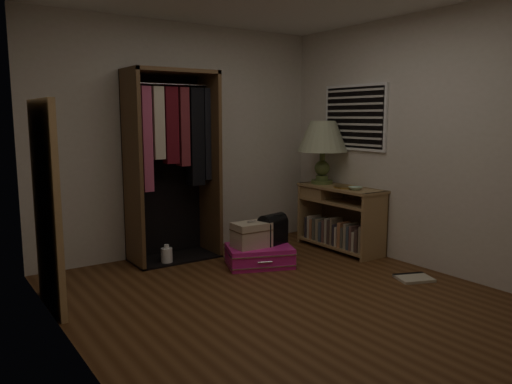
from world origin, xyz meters
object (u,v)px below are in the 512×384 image
at_px(console_bookshelf, 338,216).
at_px(black_bag, 273,228).
at_px(table_lamp, 323,138).
at_px(white_jug, 167,256).
at_px(floor_mirror, 47,206).
at_px(pink_suitcase, 259,256).
at_px(open_wardrobe, 174,150).
at_px(train_case, 251,235).

relative_size(console_bookshelf, black_bag, 3.35).
relative_size(table_lamp, white_jug, 3.68).
xyz_separation_m(console_bookshelf, table_lamp, (0.00, 0.30, 0.91)).
distance_m(floor_mirror, pink_suitcase, 2.21).
height_order(open_wardrobe, white_jug, open_wardrobe).
bearing_deg(black_bag, pink_suitcase, 171.06).
bearing_deg(black_bag, white_jug, 135.73).
distance_m(open_wardrobe, white_jug, 1.15).
bearing_deg(floor_mirror, open_wardrobe, 27.48).
bearing_deg(pink_suitcase, train_case, -174.56).
height_order(floor_mirror, pink_suitcase, floor_mirror).
bearing_deg(train_case, black_bag, -0.14).
distance_m(console_bookshelf, white_jug, 2.05).
bearing_deg(pink_suitcase, black_bag, 25.65).
bearing_deg(console_bookshelf, open_wardrobe, 157.40).
distance_m(open_wardrobe, floor_mirror, 1.71).
relative_size(pink_suitcase, train_case, 2.08).
xyz_separation_m(train_case, table_lamp, (1.25, 0.31, 0.97)).
xyz_separation_m(floor_mirror, white_jug, (1.29, 0.60, -0.76)).
distance_m(open_wardrobe, black_bag, 1.37).
distance_m(pink_suitcase, black_bag, 0.33).
bearing_deg(open_wardrobe, pink_suitcase, -52.06).
xyz_separation_m(floor_mirror, train_case, (2.00, 0.03, -0.51)).
bearing_deg(open_wardrobe, black_bag, -44.02).
bearing_deg(black_bag, floor_mirror, 167.15).
relative_size(floor_mirror, table_lamp, 2.16).
bearing_deg(console_bookshelf, white_jug, 163.93).
height_order(pink_suitcase, train_case, train_case).
distance_m(console_bookshelf, black_bag, 0.98).
distance_m(floor_mirror, table_lamp, 3.29).
relative_size(open_wardrobe, table_lamp, 2.61).
distance_m(floor_mirror, train_case, 2.06).
bearing_deg(black_bag, train_case, 164.53).
height_order(table_lamp, white_jug, table_lamp).
bearing_deg(console_bookshelf, table_lamp, 89.18).
relative_size(open_wardrobe, pink_suitcase, 2.50).
relative_size(floor_mirror, pink_suitcase, 2.08).
xyz_separation_m(console_bookshelf, black_bag, (-0.98, -0.02, -0.02)).
relative_size(pink_suitcase, black_bag, 2.45).
xyz_separation_m(pink_suitcase, black_bag, (0.18, 0.01, 0.27)).
xyz_separation_m(console_bookshelf, train_case, (-1.24, -0.01, -0.05)).
bearing_deg(table_lamp, train_case, -166.07).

